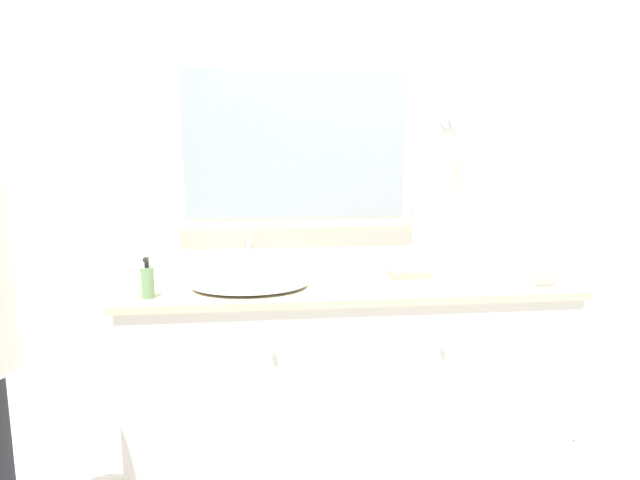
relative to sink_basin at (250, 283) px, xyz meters
name	(u,v)px	position (x,y,z in m)	size (l,w,h in m)	color
wall_back	(339,182)	(0.44, 0.31, 0.41)	(8.00, 0.18, 2.55)	white
vanity_counter	(349,372)	(0.44, 0.02, -0.44)	(2.01, 0.54, 0.85)	beige
sink_basin	(250,283)	(0.00, 0.00, 0.00)	(0.50, 0.42, 0.19)	white
soap_bottle	(148,282)	(-0.41, -0.12, 0.05)	(0.05, 0.05, 0.17)	#709966
appliance_box	(494,268)	(1.12, 0.03, 0.03)	(0.21, 0.15, 0.11)	white
picture_frame	(544,276)	(1.27, -0.14, 0.03)	(0.11, 0.01, 0.11)	#B2B2B7
hand_towel_near_sink	(409,273)	(0.74, 0.11, 0.00)	(0.19, 0.13, 0.03)	#B7A899
hand_towel_far_corner	(360,286)	(0.47, -0.09, 0.00)	(0.17, 0.11, 0.03)	#A8B7C6
metal_tray	(417,288)	(0.72, -0.11, -0.01)	(0.18, 0.09, 0.01)	#ADADB2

